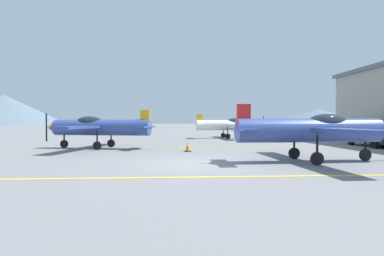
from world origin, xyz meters
name	(u,v)px	position (x,y,z in m)	size (l,w,h in m)	color
ground_plane	(195,163)	(0.00, 0.00, 0.00)	(400.00, 400.00, 0.00)	slate
apron_line_near	(202,177)	(0.00, -3.03, 0.01)	(80.00, 0.16, 0.01)	yellow
apron_line_far	(187,148)	(0.00, 7.27, 0.01)	(80.00, 0.16, 0.01)	yellow
airplane_near	(315,129)	(5.07, 0.22, 1.35)	(6.93, 7.99, 2.39)	#33478C
airplane_mid	(98,127)	(-5.58, 7.05, 1.35)	(7.00, 7.98, 2.39)	#33478C
airplane_far	(230,125)	(4.73, 17.69, 1.35)	(6.94, 7.99, 2.39)	white
car_sedan	(376,134)	(12.62, 7.23, 0.84)	(2.25, 4.41, 1.62)	black
traffic_cone_front	(188,146)	(-0.05, 4.73, 0.29)	(0.36, 0.36, 0.59)	black
hill_left	(3,110)	(-76.63, 126.95, 6.77)	(55.36, 55.36, 13.54)	slate
hill_centerleft	(318,117)	(76.76, 146.09, 4.11)	(57.80, 57.80, 8.21)	slate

